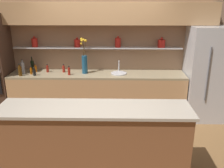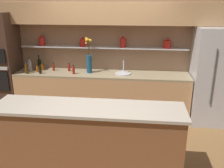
{
  "view_description": "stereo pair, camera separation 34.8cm",
  "coord_description": "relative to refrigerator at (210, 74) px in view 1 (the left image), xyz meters",
  "views": [
    {
      "loc": [
        0.29,
        -3.6,
        2.37
      ],
      "look_at": [
        0.21,
        0.3,
        1.02
      ],
      "focal_mm": 40.0,
      "sensor_mm": 36.0,
      "label": 1
    },
    {
      "loc": [
        0.64,
        -3.57,
        2.37
      ],
      "look_at": [
        0.21,
        0.3,
        1.02
      ],
      "focal_mm": 40.0,
      "sensor_mm": 36.0,
      "label": 2
    }
  ],
  "objects": [
    {
      "name": "bottle_sauce_6",
      "position": [
        -2.8,
        -0.06,
        0.06
      ],
      "size": [
        0.05,
        0.05,
        0.18
      ],
      "color": "maroon",
      "rests_on": "back_counter_unit"
    },
    {
      "name": "bottle_sauce_2",
      "position": [
        -3.57,
        -0.03,
        0.05
      ],
      "size": [
        0.05,
        0.05,
        0.16
      ],
      "color": "#9E4C0A",
      "rests_on": "back_counter_unit"
    },
    {
      "name": "bottle_sauce_5",
      "position": [
        -2.94,
        0.13,
        0.05
      ],
      "size": [
        0.06,
        0.06,
        0.17
      ],
      "color": "maroon",
      "rests_on": "back_counter_unit"
    },
    {
      "name": "bottle_sauce_3",
      "position": [
        -3.28,
        0.12,
        0.05
      ],
      "size": [
        0.05,
        0.05,
        0.17
      ],
      "color": "maroon",
      "rests_on": "back_counter_unit"
    },
    {
      "name": "bottle_spirit_0",
      "position": [
        -3.75,
        0.03,
        0.1
      ],
      "size": [
        0.07,
        0.07,
        0.28
      ],
      "color": "gray",
      "rests_on": "back_counter_unit"
    },
    {
      "name": "bottle_spirit_8",
      "position": [
        -3.74,
        -0.14,
        0.08
      ],
      "size": [
        0.07,
        0.07,
        0.24
      ],
      "color": "#4C2D0C",
      "rests_on": "back_counter_unit"
    },
    {
      "name": "ground_plane",
      "position": [
        -2.14,
        -1.2,
        -0.94
      ],
      "size": [
        12.0,
        12.0,
        0.0
      ],
      "primitive_type": "plane",
      "color": "brown"
    },
    {
      "name": "bottle_wine_1",
      "position": [
        -3.59,
        0.16,
        0.1
      ],
      "size": [
        0.07,
        0.07,
        0.32
      ],
      "color": "black",
      "rests_on": "back_counter_unit"
    },
    {
      "name": "refrigerator",
      "position": [
        0.0,
        0.0,
        0.0
      ],
      "size": [
        0.92,
        0.73,
        1.88
      ],
      "color": "#B7B7BC",
      "rests_on": "ground_plane"
    },
    {
      "name": "back_counter_unit",
      "position": [
        -2.25,
        0.04,
        -0.48
      ],
      "size": [
        3.53,
        0.62,
        0.92
      ],
      "color": "tan",
      "rests_on": "ground_plane"
    },
    {
      "name": "flower_vase",
      "position": [
        -2.5,
        0.06,
        0.22
      ],
      "size": [
        0.13,
        0.16,
        0.72
      ],
      "color": "navy",
      "rests_on": "back_counter_unit"
    },
    {
      "name": "bottle_sauce_4",
      "position": [
        -3.53,
        0.12,
        0.05
      ],
      "size": [
        0.06,
        0.06,
        0.18
      ],
      "color": "#9E4C0A",
      "rests_on": "back_counter_unit"
    },
    {
      "name": "bottle_sauce_7",
      "position": [
        -3.47,
        -0.11,
        0.05
      ],
      "size": [
        0.06,
        0.06,
        0.17
      ],
      "color": "black",
      "rests_on": "back_counter_unit"
    },
    {
      "name": "back_wall_unit",
      "position": [
        -2.14,
        0.33,
        0.61
      ],
      "size": [
        5.2,
        0.44,
        2.6
      ],
      "color": "#937056",
      "rests_on": "ground_plane"
    },
    {
      "name": "island_counter",
      "position": [
        -2.14,
        -1.84,
        -0.43
      ],
      "size": [
        2.55,
        0.61,
        1.02
      ],
      "color": "brown",
      "rests_on": "ground_plane"
    },
    {
      "name": "sink_fixture",
      "position": [
        -1.81,
        0.05,
        0.0
      ],
      "size": [
        0.32,
        0.32,
        0.25
      ],
      "color": "#B7B7BC",
      "rests_on": "back_counter_unit"
    }
  ]
}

